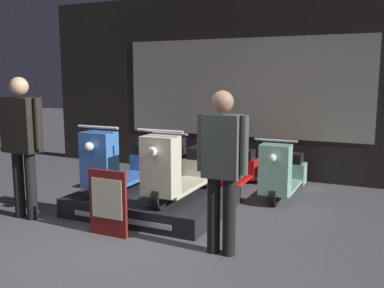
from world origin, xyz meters
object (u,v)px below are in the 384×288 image
scooter_backrow_0 (185,164)px  person_left_browsing (22,135)px  scooter_display_left (123,164)px  scooter_backrow_1 (232,168)px  person_right_browsing (222,163)px  scooter_display_right (180,170)px  scooter_backrow_2 (283,173)px  price_sign_board (108,203)px

scooter_backrow_0 → person_left_browsing: 2.64m
scooter_display_left → scooter_backrow_1: 1.78m
scooter_display_left → person_left_browsing: bearing=-134.7°
person_left_browsing → person_right_browsing: (2.60, -0.00, -0.12)m
scooter_display_right → person_right_browsing: person_right_browsing is taller
scooter_display_left → person_right_browsing: size_ratio=0.96×
scooter_display_left → person_left_browsing: person_left_browsing is taller
scooter_backrow_0 → scooter_backrow_2: 1.60m
person_right_browsing → scooter_backrow_1: bearing=107.1°
scooter_display_left → scooter_display_right: (0.85, 0.00, 0.00)m
scooter_backrow_1 → price_sign_board: (-0.60, -2.38, 0.03)m
scooter_display_left → scooter_backrow_0: scooter_display_left is taller
scooter_backrow_1 → person_right_browsing: 2.48m
person_right_browsing → price_sign_board: person_right_browsing is taller
scooter_display_left → scooter_display_right: 0.85m
scooter_display_left → person_left_browsing: 1.31m
scooter_display_right → scooter_backrow_2: bearing=55.8°
scooter_backrow_2 → scooter_backrow_0: bearing=180.0°
scooter_display_right → scooter_display_left: bearing=180.0°
scooter_backrow_0 → scooter_display_left: bearing=-99.0°
scooter_display_right → scooter_backrow_1: size_ratio=1.00×
scooter_backrow_0 → scooter_backrow_1: size_ratio=1.00×
scooter_backrow_1 → person_right_browsing: (0.71, -2.31, 0.58)m
scooter_display_left → scooter_backrow_1: scooter_display_left is taller
scooter_display_left → scooter_display_right: bearing=0.0°
scooter_display_left → person_right_browsing: person_right_browsing is taller
scooter_display_right → person_right_browsing: (0.88, -0.87, 0.33)m
scooter_display_right → scooter_backrow_1: scooter_display_right is taller
scooter_backrow_1 → scooter_display_left: bearing=-125.6°
price_sign_board → scooter_backrow_1: bearing=75.9°
scooter_display_left → person_right_browsing: (1.74, -0.87, 0.33)m
scooter_display_right → scooter_backrow_0: size_ratio=1.00×
person_left_browsing → person_right_browsing: bearing=-0.0°
scooter_display_right → person_right_browsing: size_ratio=0.96×
scooter_backrow_0 → scooter_backrow_1: 0.80m
scooter_display_right → person_left_browsing: (-1.72, -0.87, 0.45)m
scooter_display_left → price_sign_board: bearing=-65.6°
scooter_backrow_1 → scooter_backrow_2: bearing=0.0°
person_left_browsing → scooter_backrow_2: bearing=40.6°
person_left_browsing → price_sign_board: size_ratio=2.35×
person_left_browsing → price_sign_board: (1.30, -0.07, -0.67)m
person_right_browsing → price_sign_board: (-1.31, -0.07, -0.55)m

